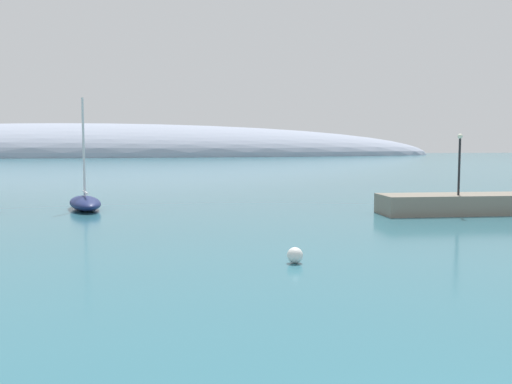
# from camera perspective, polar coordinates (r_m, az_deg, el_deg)

# --- Properties ---
(breakwater_rocks) EXTENTS (18.61, 5.37, 1.42)m
(breakwater_rocks) POSITION_cam_1_polar(r_m,az_deg,el_deg) (44.41, 24.09, -1.07)
(breakwater_rocks) COLOR gray
(breakwater_rocks) RESTS_ON ground
(distant_ridge) EXTENTS (322.04, 74.73, 28.93)m
(distant_ridge) POSITION_cam_1_polar(r_m,az_deg,el_deg) (256.55, -16.01, 3.58)
(distant_ridge) COLOR #8E99AD
(distant_ridge) RESTS_ON ground
(sailboat_navy_near_shore) EXTENTS (3.36, 7.01, 8.58)m
(sailboat_navy_near_shore) POSITION_cam_1_polar(r_m,az_deg,el_deg) (44.58, -17.23, -1.01)
(sailboat_navy_near_shore) COLOR navy
(sailboat_navy_near_shore) RESTS_ON water
(mooring_buoy_white) EXTENTS (0.68, 0.68, 0.68)m
(mooring_buoy_white) POSITION_cam_1_polar(r_m,az_deg,el_deg) (23.54, 4.04, -6.53)
(mooring_buoy_white) COLOR silver
(mooring_buoy_white) RESTS_ON water
(harbor_lamp_post) EXTENTS (0.36, 0.36, 4.36)m
(harbor_lamp_post) POSITION_cam_1_polar(r_m,az_deg,el_deg) (41.68, 20.26, 3.36)
(harbor_lamp_post) COLOR black
(harbor_lamp_post) RESTS_ON breakwater_rocks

